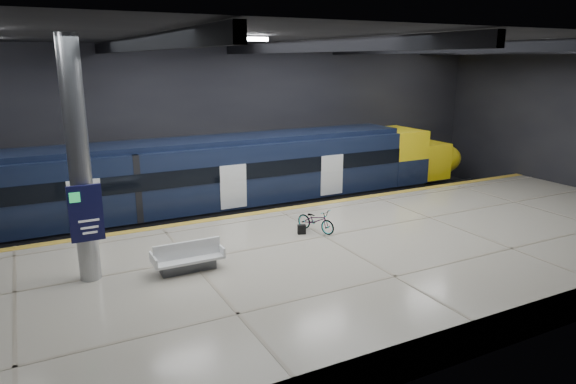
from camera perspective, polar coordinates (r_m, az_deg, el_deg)
ground at (r=19.91m, az=2.50°, el=-7.04°), size 30.00×30.00×0.00m
room_shell at (r=18.58m, az=2.68°, el=9.58°), size 30.10×16.10×8.05m
platform at (r=17.74m, az=6.58°, el=-7.99°), size 30.00×11.00×1.10m
safety_strip at (r=21.84m, az=-1.07°, el=-1.99°), size 30.00×0.40×0.01m
rails at (r=24.53m, az=-3.92°, el=-2.66°), size 30.00×1.52×0.16m
train at (r=23.10m, az=-10.16°, el=1.15°), size 29.40×2.84×3.79m
bench at (r=15.93m, az=-11.07°, el=-7.46°), size 2.11×0.87×0.93m
bicycle at (r=19.05m, az=3.12°, el=-3.16°), size 1.17×1.75×0.87m
pannier_bag at (r=18.85m, az=1.53°, el=-4.17°), size 0.34×0.27×0.35m
info_column at (r=15.31m, az=-22.14°, el=2.69°), size 0.90×0.78×6.90m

